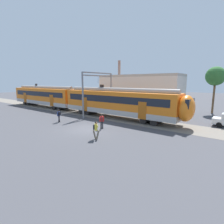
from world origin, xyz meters
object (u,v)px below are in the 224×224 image
at_px(pedestrian_red, 102,120).
at_px(pedestrian_yellow, 96,129).
at_px(pedestrian_navy, 59,115).
at_px(commuter_train, 76,99).

height_order(pedestrian_red, pedestrian_yellow, same).
bearing_deg(pedestrian_red, pedestrian_yellow, -57.81).
height_order(pedestrian_navy, pedestrian_yellow, same).
xyz_separation_m(commuter_train, pedestrian_yellow, (12.78, -8.93, -1.26)).
bearing_deg(pedestrian_navy, commuter_train, 122.92).
relative_size(commuter_train, pedestrian_red, 22.83).
xyz_separation_m(commuter_train, pedestrian_navy, (4.41, -6.81, -1.26)).
bearing_deg(commuter_train, pedestrian_red, -28.55).
bearing_deg(pedestrian_yellow, commuter_train, 145.06).
relative_size(commuter_train, pedestrian_navy, 22.83).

